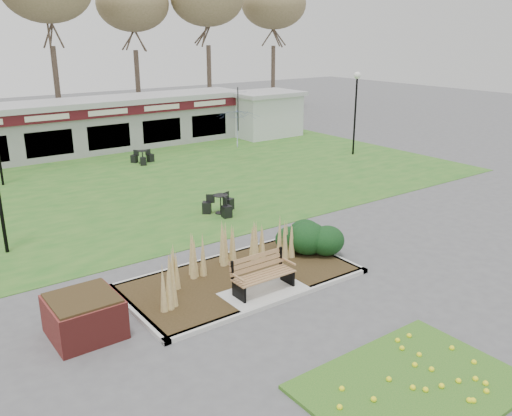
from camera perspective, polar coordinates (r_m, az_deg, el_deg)
ground at (r=14.14m, az=1.21°, el=-9.38°), size 100.00×100.00×0.00m
lawn at (r=24.13m, az=-16.34°, el=1.75°), size 34.00×16.00×0.02m
flower_bed at (r=11.35m, az=16.14°, el=-17.44°), size 4.20×3.00×0.16m
planting_bed at (r=15.66m, az=1.94°, el=-5.06°), size 6.75×3.40×1.27m
park_bench at (r=14.06m, az=0.61°, el=-6.88°), size 1.70×0.66×0.93m
brick_planter at (r=12.93m, az=-17.64°, el=-10.76°), size 1.50×1.50×0.95m
food_pavilion at (r=31.28m, az=-21.75°, el=7.61°), size 24.60×3.40×2.90m
service_hut at (r=35.40m, az=0.94°, el=9.94°), size 4.40×3.40×2.83m
lamp_post_far_right at (r=29.99m, az=10.50°, el=11.62°), size 0.37×0.37×4.46m
bistro_set_c at (r=20.26m, az=-3.74°, el=0.09°), size 1.33×1.24×0.71m
bistro_set_d at (r=28.58m, az=-11.85°, el=5.08°), size 1.14×1.21×0.65m
patio_umbrella at (r=28.18m, az=-1.89°, el=8.35°), size 2.87×2.89×2.71m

